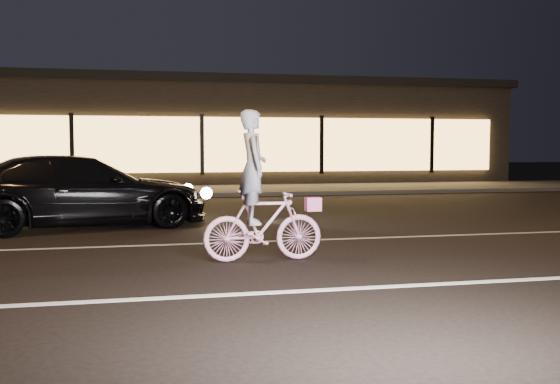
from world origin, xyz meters
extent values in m
plane|color=black|center=(0.00, 0.00, 0.00)|extent=(90.00, 90.00, 0.00)
cube|color=silver|center=(0.00, -1.50, 0.00)|extent=(60.00, 0.12, 0.01)
cube|color=gray|center=(0.00, 2.00, 0.00)|extent=(60.00, 0.10, 0.01)
cube|color=#383533|center=(0.00, 13.00, 0.06)|extent=(30.00, 4.00, 0.12)
cube|color=black|center=(0.00, 19.00, 2.00)|extent=(25.00, 8.00, 4.00)
cube|color=black|center=(0.00, 19.00, 4.05)|extent=(25.40, 8.40, 0.30)
cube|color=#E6A750|center=(0.00, 14.90, 1.60)|extent=(23.00, 0.15, 2.00)
cube|color=black|center=(-4.50, 14.82, 1.60)|extent=(0.15, 0.08, 2.20)
cube|color=black|center=(0.00, 14.82, 1.60)|extent=(0.15, 0.08, 2.20)
cube|color=black|center=(4.50, 14.82, 1.60)|extent=(0.15, 0.08, 2.20)
cube|color=black|center=(9.00, 14.82, 1.60)|extent=(0.15, 0.08, 2.20)
imported|color=#FF479C|center=(-0.47, 0.32, 0.49)|extent=(1.62, 0.46, 0.97)
imported|color=white|center=(-0.61, 0.32, 1.28)|extent=(0.37, 0.56, 1.53)
cube|color=#FF42A4|center=(0.22, 0.32, 0.76)|extent=(0.20, 0.17, 0.19)
imported|color=black|center=(-3.23, 4.45, 0.69)|extent=(5.08, 2.93, 1.38)
sphere|color=#FFF2BF|center=(-1.13, 5.56, 0.63)|extent=(0.23, 0.23, 0.23)
sphere|color=#FFF2BF|center=(-0.86, 4.32, 0.63)|extent=(0.23, 0.23, 0.23)
camera|label=1|loc=(-2.02, -7.89, 1.56)|focal=40.00mm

